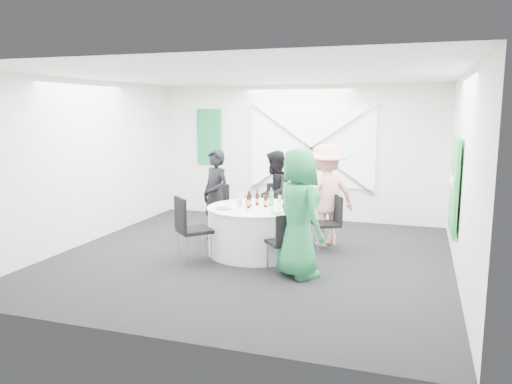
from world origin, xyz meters
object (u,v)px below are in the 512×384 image
(person_man_back_left, at_px, (216,196))
(chair_back_right, at_px, (331,219))
(chair_back_left, at_px, (222,208))
(chair_front_right, at_px, (285,238))
(banquet_table, at_px, (256,230))
(clear_water_bottle, at_px, (240,201))
(person_woman_pink, at_px, (326,195))
(chair_front_left, at_px, (189,224))
(person_woman_green, at_px, (299,213))
(chair_back, at_px, (276,206))
(green_water_bottle, at_px, (271,199))
(person_man_back, at_px, (275,194))

(person_man_back_left, bearing_deg, chair_back_right, 30.34)
(chair_back_left, distance_m, chair_front_right, 2.05)
(banquet_table, bearing_deg, clear_water_bottle, -157.02)
(chair_back_right, height_order, person_woman_pink, person_woman_pink)
(chair_front_left, relative_size, person_woman_green, 0.57)
(chair_back, xyz_separation_m, green_water_bottle, (0.19, -0.95, 0.31))
(chair_back, distance_m, person_woman_green, 2.17)
(person_woman_pink, bearing_deg, person_woman_green, 47.18)
(chair_back, relative_size, person_man_back, 0.62)
(person_man_back_left, xyz_separation_m, person_woman_green, (1.81, -1.39, 0.09))
(chair_front_right, xyz_separation_m, chair_front_left, (-1.48, -0.02, 0.10))
(chair_back_right, bearing_deg, person_man_back, -144.74)
(person_man_back, distance_m, person_woman_pink, 1.06)
(chair_back_left, distance_m, person_woman_pink, 1.82)
(person_woman_green, height_order, clear_water_bottle, person_woman_green)
(chair_front_left, xyz_separation_m, person_man_back_left, (-0.12, 1.34, 0.21))
(person_man_back_left, bearing_deg, person_man_back, 66.13)
(chair_back, height_order, chair_front_right, chair_back)
(banquet_table, xyz_separation_m, clear_water_bottle, (-0.24, -0.10, 0.48))
(green_water_bottle, bearing_deg, person_man_back, 103.09)
(green_water_bottle, bearing_deg, banquet_table, -146.62)
(chair_back_left, bearing_deg, banquet_table, -90.00)
(chair_back_right, height_order, person_man_back, person_man_back)
(chair_front_left, bearing_deg, chair_back_left, -44.58)
(chair_back_right, height_order, chair_front_right, chair_back_right)
(chair_back, xyz_separation_m, person_woman_pink, (0.94, -0.26, 0.29))
(banquet_table, relative_size, green_water_bottle, 5.29)
(chair_back, distance_m, chair_front_left, 2.07)
(person_man_back, xyz_separation_m, person_woman_pink, (0.99, -0.34, 0.08))
(banquet_table, distance_m, chair_back_left, 1.04)
(chair_back, bearing_deg, banquet_table, -90.00)
(person_woman_pink, height_order, clear_water_bottle, person_woman_pink)
(chair_back_right, distance_m, clear_water_bottle, 1.53)
(chair_front_right, bearing_deg, person_woman_green, 120.20)
(chair_back, height_order, person_man_back_left, person_man_back_left)
(chair_back, distance_m, person_woman_pink, 1.02)
(person_man_back, height_order, person_woman_green, person_woman_green)
(person_woman_pink, bearing_deg, chair_back_right, 76.70)
(person_man_back, bearing_deg, person_woman_green, 23.08)
(chair_back_right, xyz_separation_m, chair_front_left, (-1.90, -1.35, 0.06))
(chair_back_right, bearing_deg, chair_front_right, -43.75)
(chair_front_left, bearing_deg, green_water_bottle, -92.23)
(chair_front_right, relative_size, person_woman_pink, 0.50)
(chair_back_left, bearing_deg, person_man_back, -18.07)
(chair_back_left, relative_size, person_man_back, 0.62)
(person_woman_pink, bearing_deg, banquet_table, 0.00)
(chair_back, height_order, person_man_back, person_man_back)
(chair_front_right, xyz_separation_m, green_water_bottle, (-0.47, 0.93, 0.38))
(person_man_back_left, height_order, person_woman_pink, person_woman_pink)
(chair_front_right, height_order, green_water_bottle, green_water_bottle)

